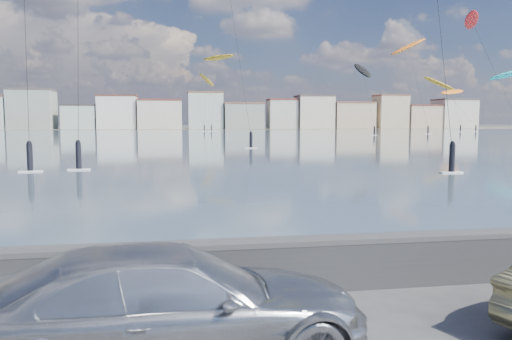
{
  "coord_description": "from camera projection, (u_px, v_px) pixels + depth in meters",
  "views": [
    {
      "loc": [
        -0.67,
        -6.26,
        3.23
      ],
      "look_at": [
        1.0,
        4.0,
        2.2
      ],
      "focal_mm": 35.0,
      "sensor_mm": 36.0,
      "label": 1
    }
  ],
  "objects": [
    {
      "name": "kitesurfer_3",
      "position": [
        207.0,
        81.0,
        160.33
      ],
      "size": [
        6.97,
        19.11,
        18.77
      ],
      "color": "#BF8C19",
      "rests_on": "ground"
    },
    {
      "name": "kitesurfer_19",
      "position": [
        439.0,
        84.0,
        158.39
      ],
      "size": [
        10.72,
        18.76,
        17.74
      ],
      "color": "#BF8C19",
      "rests_on": "ground"
    },
    {
      "name": "seawall",
      "position": [
        214.0,
        265.0,
        9.17
      ],
      "size": [
        400.0,
        0.36,
        1.08
      ],
      "color": "#28282B",
      "rests_on": "ground"
    },
    {
      "name": "kitesurfer_11",
      "position": [
        408.0,
        48.0,
        126.68
      ],
      "size": [
        9.48,
        11.98,
        24.59
      ],
      "color": "orange",
      "rests_on": "ground"
    },
    {
      "name": "far_shore_strip",
      "position": [
        176.0,
        128.0,
        203.01
      ],
      "size": [
        500.0,
        60.0,
        0.0
      ],
      "primitive_type": "cube",
      "color": "#4C473D",
      "rests_on": "ground"
    },
    {
      "name": "kitesurfer_5",
      "position": [
        472.0,
        22.0,
        90.94
      ],
      "size": [
        6.87,
        15.22,
        22.93
      ],
      "color": "red",
      "rests_on": "ground"
    },
    {
      "name": "kitesurfer_10",
      "position": [
        218.0,
        58.0,
        154.55
      ],
      "size": [
        10.63,
        11.33,
        23.96
      ],
      "color": "#BF8C19",
      "rests_on": "ground"
    },
    {
      "name": "bay_water",
      "position": [
        178.0,
        137.0,
        96.44
      ],
      "size": [
        500.0,
        177.0,
        0.0
      ],
      "primitive_type": "cube",
      "color": "#394F61",
      "rests_on": "ground"
    },
    {
      "name": "kitesurfer_17",
      "position": [
        363.0,
        72.0,
        118.4
      ],
      "size": [
        3.68,
        14.66,
        17.53
      ],
      "color": "black",
      "rests_on": "ground"
    },
    {
      "name": "car_silver",
      "position": [
        171.0,
        305.0,
        6.63
      ],
      "size": [
        5.59,
        2.72,
        1.57
      ],
      "primitive_type": "imported",
      "rotation": [
        0.0,
        0.0,
        1.67
      ],
      "color": "#AAADB2",
      "rests_on": "ground"
    },
    {
      "name": "kitesurfer_7",
      "position": [
        452.0,
        92.0,
        153.51
      ],
      "size": [
        10.32,
        14.46,
        13.56
      ],
      "color": "orange",
      "rests_on": "ground"
    },
    {
      "name": "far_buildings",
      "position": [
        180.0,
        113.0,
        188.87
      ],
      "size": [
        240.79,
        13.26,
        14.6
      ],
      "color": "beige",
      "rests_on": "ground"
    },
    {
      "name": "kitesurfer_2",
      "position": [
        510.0,
        75.0,
        125.92
      ],
      "size": [
        11.32,
        12.38,
        17.16
      ],
      "color": "#19BFBF",
      "rests_on": "ground"
    }
  ]
}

